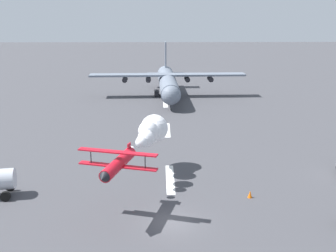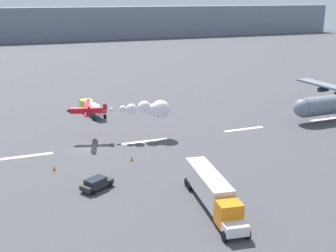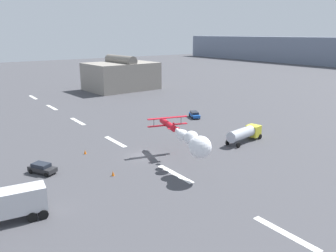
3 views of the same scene
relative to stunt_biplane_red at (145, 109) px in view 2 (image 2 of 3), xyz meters
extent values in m
plane|color=#424247|center=(-10.47, -2.37, -5.01)|extent=(440.00, 440.00, 0.00)
cube|color=white|center=(-20.12, -2.37, -5.00)|extent=(8.00, 0.90, 0.01)
cube|color=white|center=(-0.82, -2.37, -5.00)|extent=(8.00, 0.90, 0.01)
cube|color=white|center=(18.47, -2.37, -5.00)|extent=(8.00, 0.90, 0.01)
cube|color=white|center=(37.76, -2.37, -5.00)|extent=(8.00, 0.90, 0.01)
cube|color=slate|center=(-10.47, 182.53, 3.81)|extent=(396.00, 16.00, 17.63)
sphere|color=slate|center=(30.73, -3.32, -1.91)|extent=(3.60, 3.60, 3.60)
cylinder|color=black|center=(43.63, 6.25, -1.11)|extent=(2.43, 1.16, 1.10)
cylinder|color=red|center=(-9.18, 2.36, 0.08)|extent=(6.12, 2.68, 1.07)
cube|color=red|center=(-9.37, 2.41, -0.07)|extent=(2.60, 7.08, 0.12)
cube|color=red|center=(-9.37, 2.41, 1.22)|extent=(2.60, 7.08, 0.12)
cylinder|color=black|center=(-10.05, 0.00, 0.58)|extent=(0.08, 0.08, 1.29)
cylinder|color=black|center=(-8.69, 4.83, 0.58)|extent=(0.08, 0.08, 1.29)
cube|color=red|center=(-6.55, 1.61, 0.53)|extent=(0.70, 0.29, 1.10)
cube|color=red|center=(-6.55, 1.61, 0.13)|extent=(1.12, 2.09, 0.08)
cone|color=black|center=(-12.43, 3.28, 0.08)|extent=(0.92, 1.06, 0.91)
sphere|color=white|center=(-5.44, 1.49, 0.07)|extent=(0.70, 0.70, 0.70)
sphere|color=white|center=(-3.70, 0.63, 0.23)|extent=(1.17, 1.17, 1.17)
sphere|color=white|center=(-2.30, 0.17, 0.20)|extent=(1.79, 1.79, 1.79)
sphere|color=white|center=(-0.04, 0.02, 0.36)|extent=(2.18, 2.18, 2.18)
sphere|color=white|center=(1.50, -0.38, -0.18)|extent=(2.20, 2.20, 2.20)
sphere|color=white|center=(2.70, -0.61, -0.14)|extent=(3.20, 3.20, 3.20)
cube|color=silver|center=(-2.54, -35.39, -3.91)|extent=(2.70, 1.94, 1.10)
cube|color=orange|center=(-2.25, -33.41, -3.16)|extent=(2.82, 2.73, 2.60)
cube|color=silver|center=(-1.29, -26.79, -2.71)|extent=(4.05, 11.23, 2.80)
cylinder|color=black|center=(-1.33, -35.77, -4.46)|extent=(0.50, 1.14, 1.10)
cylinder|color=black|center=(0.48, -23.31, -4.46)|extent=(0.50, 1.14, 1.10)
cylinder|color=black|center=(0.65, -22.12, -4.46)|extent=(0.50, 1.14, 1.10)
cylinder|color=black|center=(-3.80, -35.41, -4.46)|extent=(0.50, 1.14, 1.10)
cylinder|color=black|center=(-2.00, -22.95, -4.46)|extent=(0.50, 1.14, 1.10)
cylinder|color=black|center=(-1.82, -21.77, -4.46)|extent=(0.50, 1.14, 1.10)
cube|color=yellow|center=(-5.86, 20.91, -3.41)|extent=(2.71, 2.55, 2.20)
cylinder|color=#B7BCC6|center=(-5.17, 16.55, -3.16)|extent=(3.11, 6.88, 2.10)
cylinder|color=black|center=(-7.13, 21.32, -4.51)|extent=(0.47, 1.04, 1.00)
cylinder|color=black|center=(-5.96, 13.87, -4.51)|extent=(0.47, 1.04, 1.00)
cylinder|color=black|center=(-4.76, 21.69, -4.51)|extent=(0.47, 1.04, 1.00)
cylinder|color=black|center=(-3.59, 14.25, -4.51)|extent=(0.47, 1.04, 1.00)
cube|color=#262628|center=(-12.77, -18.32, -4.36)|extent=(4.62, 3.69, 0.65)
cube|color=#1E232D|center=(-12.95, -18.42, -3.76)|extent=(3.06, 2.72, 0.55)
cylinder|color=black|center=(-11.92, -16.79, -4.69)|extent=(0.66, 0.51, 0.64)
cylinder|color=black|center=(-14.52, -18.28, -4.69)|extent=(0.66, 0.51, 0.64)
cylinder|color=black|center=(-11.02, -18.35, -4.69)|extent=(0.66, 0.51, 0.64)
cylinder|color=black|center=(-13.63, -19.85, -4.69)|extent=(0.66, 0.51, 0.64)
cone|color=orange|center=(-16.95, -9.85, -4.63)|extent=(0.44, 0.44, 0.75)
cone|color=orange|center=(-5.65, -10.22, -4.63)|extent=(0.44, 0.44, 0.75)
camera|label=1|loc=(-42.13, -1.32, 12.85)|focal=42.99mm
camera|label=2|loc=(-23.69, -69.87, 18.68)|focal=47.41mm
camera|label=3|loc=(36.74, -30.85, 15.37)|focal=36.36mm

